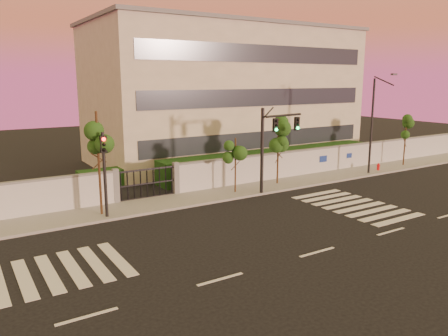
{
  "coord_description": "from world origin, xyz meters",
  "views": [
    {
      "loc": [
        -13.05,
        -13.1,
        7.43
      ],
      "look_at": [
        -1.07,
        6.0,
        2.86
      ],
      "focal_mm": 35.0,
      "sensor_mm": 36.0,
      "label": 1
    }
  ],
  "objects": [
    {
      "name": "road_markings",
      "position": [
        -1.58,
        3.76,
        0.01
      ],
      "size": [
        57.0,
        7.62,
        0.02
      ],
      "color": "silver",
      "rests_on": "ground"
    },
    {
      "name": "hedge_row",
      "position": [
        1.17,
        14.74,
        0.82
      ],
      "size": [
        41.0,
        4.25,
        1.8
      ],
      "color": "#0F3512",
      "rests_on": "ground"
    },
    {
      "name": "sidewalk",
      "position": [
        0.0,
        10.5,
        0.07
      ],
      "size": [
        60.0,
        3.0,
        0.15
      ],
      "primitive_type": "cube",
      "color": "gray",
      "rests_on": "ground"
    },
    {
      "name": "institutional_building",
      "position": [
        9.0,
        21.99,
        6.16
      ],
      "size": [
        24.4,
        12.4,
        12.25
      ],
      "color": "#BDB7A0",
      "rests_on": "ground"
    },
    {
      "name": "street_tree_d",
      "position": [
        2.48,
        10.23,
        2.76
      ],
      "size": [
        1.3,
        1.04,
        3.75
      ],
      "color": "#382314",
      "rests_on": "ground"
    },
    {
      "name": "traffic_signal_secondary",
      "position": [
        -6.38,
        9.47,
        3.01
      ],
      "size": [
        0.37,
        0.35,
        4.75
      ],
      "rotation": [
        0.0,
        0.0,
        -0.07
      ],
      "color": "black",
      "rests_on": "ground"
    },
    {
      "name": "perimeter_wall",
      "position": [
        0.1,
        12.0,
        1.07
      ],
      "size": [
        60.0,
        0.36,
        2.2
      ],
      "color": "silver",
      "rests_on": "ground"
    },
    {
      "name": "ground",
      "position": [
        0.0,
        0.0,
        0.0
      ],
      "size": [
        120.0,
        120.0,
        0.0
      ],
      "primitive_type": "plane",
      "color": "black",
      "rests_on": "ground"
    },
    {
      "name": "street_tree_e",
      "position": [
        6.4,
        10.7,
        3.49
      ],
      "size": [
        1.51,
        1.2,
        4.74
      ],
      "color": "#382314",
      "rests_on": "ground"
    },
    {
      "name": "fire_hydrant",
      "position": [
        16.32,
        9.88,
        0.36
      ],
      "size": [
        0.29,
        0.27,
        0.73
      ],
      "rotation": [
        0.0,
        0.0,
        0.22
      ],
      "color": "red",
      "rests_on": "ground"
    },
    {
      "name": "street_tree_c",
      "position": [
        -6.45,
        10.13,
        4.27
      ],
      "size": [
        1.6,
        1.28,
        5.8
      ],
      "color": "#382314",
      "rests_on": "ground"
    },
    {
      "name": "street_tree_f",
      "position": [
        20.01,
        10.19,
        3.24
      ],
      "size": [
        1.35,
        1.08,
        4.4
      ],
      "color": "#382314",
      "rests_on": "ground"
    },
    {
      "name": "streetlight_east",
      "position": [
        14.79,
        9.42,
        4.26
      ],
      "size": [
        0.47,
        1.9,
        7.89
      ],
      "color": "black",
      "rests_on": "ground"
    },
    {
      "name": "traffic_signal_main",
      "position": [
        4.53,
        9.13,
        3.59
      ],
      "size": [
        3.58,
        0.79,
        5.68
      ],
      "rotation": [
        0.0,
        0.0,
        0.19
      ],
      "color": "black",
      "rests_on": "ground"
    }
  ]
}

